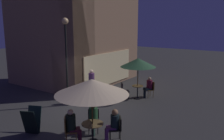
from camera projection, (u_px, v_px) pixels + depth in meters
ground_plane at (84, 108)px, 11.99m from camera, size 60.00×60.00×0.00m
cafe_building at (75, 16)px, 15.52m from camera, size 7.17×6.62×9.30m
street_lamp_near_corner at (66, 45)px, 11.79m from camera, size 0.33×0.33×4.47m
menu_sandwich_board at (32, 121)px, 9.17m from camera, size 0.84×0.78×1.00m
cafe_table_0 at (137, 90)px, 13.39m from camera, size 0.63×0.63×0.76m
cafe_table_1 at (93, 128)px, 8.49m from camera, size 0.78×0.78×0.71m
patio_umbrella_0 at (138, 63)px, 13.09m from camera, size 1.97×1.97×2.31m
patio_umbrella_1 at (92, 87)px, 8.19m from camera, size 2.58×2.58×2.33m
cafe_chair_0 at (151, 88)px, 13.70m from camera, size 0.58×0.58×0.91m
cafe_chair_1 at (124, 90)px, 13.26m from camera, size 0.59×0.59×0.95m
cafe_chair_2 at (117, 127)px, 8.54m from camera, size 0.61×0.61×0.91m
cafe_chair_3 at (93, 118)px, 9.32m from camera, size 0.60×0.60×0.88m
cafe_chair_4 at (68, 128)px, 8.34m from camera, size 0.61×0.61×0.98m
patron_seated_0 at (148, 86)px, 13.62m from camera, size 0.52×0.48×1.19m
patron_seated_1 at (113, 123)px, 8.50m from camera, size 0.47×0.50×1.22m
patron_seated_2 at (93, 116)px, 9.16m from camera, size 0.53×0.50×1.20m
patron_seated_3 at (72, 124)px, 8.34m from camera, size 0.52×0.52×1.28m
patron_standing_4 at (92, 86)px, 12.70m from camera, size 0.31×0.31×1.80m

